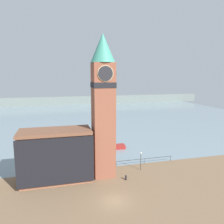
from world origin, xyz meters
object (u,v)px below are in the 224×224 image
at_px(pier_building, 56,155).
at_px(boat_near, 112,146).
at_px(lamp_post, 141,157).
at_px(mooring_bollard_near, 126,177).
at_px(clock_tower, 103,103).

height_order(pier_building, boat_near, pier_building).
bearing_deg(lamp_post, boat_near, 99.85).
bearing_deg(boat_near, mooring_bollard_near, -92.87).
xyz_separation_m(pier_building, boat_near, (13.16, 13.51, -3.80)).
relative_size(pier_building, mooring_bollard_near, 13.87).
bearing_deg(pier_building, mooring_bollard_near, -14.27).
xyz_separation_m(pier_building, lamp_post, (15.45, 0.29, -1.95)).
distance_m(boat_near, lamp_post, 13.55).
xyz_separation_m(clock_tower, boat_near, (4.95, 13.49, -12.41)).
relative_size(boat_near, mooring_bollard_near, 7.20).
relative_size(clock_tower, mooring_bollard_near, 28.48).
bearing_deg(clock_tower, mooring_bollard_near, -42.11).
relative_size(boat_near, lamp_post, 1.79).
xyz_separation_m(clock_tower, lamp_post, (7.24, 0.26, -10.55)).
bearing_deg(boat_near, clock_tower, -107.12).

